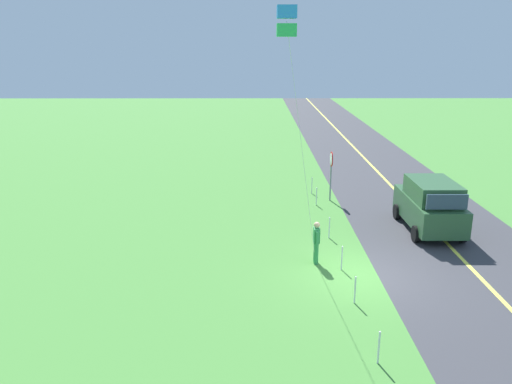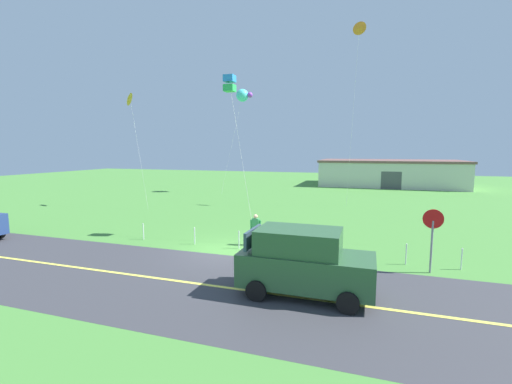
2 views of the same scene
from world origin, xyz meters
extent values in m
cube|color=#478438|center=(0.00, 0.00, -0.05)|extent=(120.00, 120.00, 0.10)
cube|color=#38383D|center=(0.00, -4.00, 0.00)|extent=(120.00, 7.00, 0.00)
cube|color=#E5E04C|center=(0.00, -4.00, 0.01)|extent=(120.00, 0.16, 0.00)
cube|color=#2D5633|center=(4.53, -3.72, 0.89)|extent=(4.40, 1.90, 1.10)
cube|color=#2D5633|center=(4.28, -3.72, 1.84)|extent=(2.73, 1.75, 0.80)
cube|color=#334756|center=(5.37, -3.72, 1.84)|extent=(0.10, 1.61, 0.64)
cube|color=#334756|center=(2.66, -3.72, 1.84)|extent=(0.10, 1.61, 0.60)
cylinder|color=black|center=(5.96, -2.77, 0.34)|extent=(0.68, 0.22, 0.68)
cylinder|color=black|center=(5.96, -4.67, 0.34)|extent=(0.68, 0.22, 0.68)
cylinder|color=black|center=(3.10, -2.77, 0.34)|extent=(0.68, 0.22, 0.68)
cylinder|color=black|center=(3.10, -4.67, 0.34)|extent=(0.68, 0.22, 0.68)
cylinder|color=gray|center=(8.85, -0.10, 1.05)|extent=(0.08, 0.08, 2.10)
cylinder|color=red|center=(8.85, -0.10, 2.18)|extent=(0.76, 0.04, 0.76)
cylinder|color=white|center=(8.85, -0.07, 2.18)|extent=(0.62, 0.01, 0.62)
cylinder|color=#338C4C|center=(0.93, 1.55, 0.41)|extent=(0.16, 0.16, 0.82)
cylinder|color=#338C4C|center=(1.11, 1.55, 0.41)|extent=(0.16, 0.16, 0.82)
cube|color=#338C4C|center=(1.02, 1.55, 1.10)|extent=(0.36, 0.22, 0.56)
cylinder|color=#338C4C|center=(0.78, 1.55, 1.05)|extent=(0.10, 0.10, 0.52)
cylinder|color=#338C4C|center=(1.26, 1.55, 1.05)|extent=(0.10, 0.10, 0.52)
sphere|color=#D8AD84|center=(1.02, 1.55, 1.49)|extent=(0.22, 0.22, 0.22)
cylinder|color=silver|center=(0.06, 2.22, 4.20)|extent=(1.93, 1.35, 8.40)
cube|color=#2D8CE5|center=(-0.90, 2.88, 8.65)|extent=(0.56, 0.56, 0.36)
cube|color=green|center=(-0.90, 2.88, 8.15)|extent=(0.56, 0.56, 0.36)
cylinder|color=silver|center=(-5.13, 0.70, 0.45)|extent=(0.05, 0.05, 0.90)
cylinder|color=silver|center=(-2.02, 0.70, 0.45)|extent=(0.05, 0.05, 0.90)
cylinder|color=silver|center=(0.43, 0.70, 0.45)|extent=(0.05, 0.05, 0.90)
cylinder|color=silver|center=(3.55, 0.70, 0.45)|extent=(0.05, 0.05, 0.90)
cylinder|color=silver|center=(8.03, 0.70, 0.45)|extent=(0.05, 0.05, 0.90)
cylinder|color=silver|center=(10.11, 0.70, 0.45)|extent=(0.05, 0.05, 0.90)
camera|label=1|loc=(-16.34, 3.84, 7.78)|focal=35.90mm
camera|label=2|loc=(6.42, -14.75, 4.83)|focal=24.16mm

